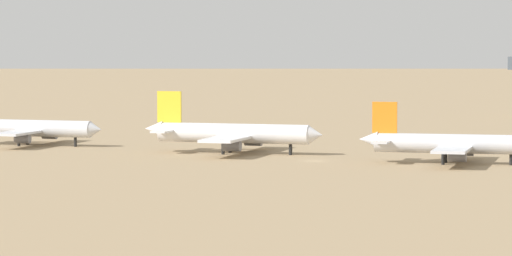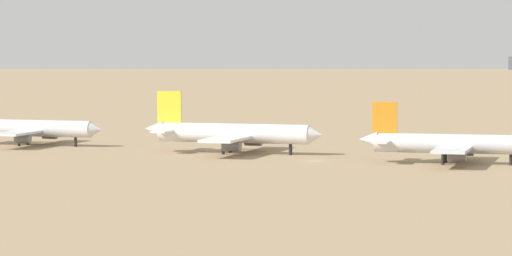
{
  "view_description": "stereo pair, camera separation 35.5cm",
  "coord_description": "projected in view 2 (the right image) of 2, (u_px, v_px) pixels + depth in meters",
  "views": [
    {
      "loc": [
        121.3,
        -285.03,
        26.97
      ],
      "look_at": [
        -15.11,
        4.17,
        6.0
      ],
      "focal_mm": 108.29,
      "sensor_mm": 36.0,
      "label": 1
    },
    {
      "loc": [
        121.62,
        -284.88,
        26.97
      ],
      "look_at": [
        -15.11,
        4.17,
        6.0
      ],
      "focal_mm": 108.29,
      "sensor_mm": 36.0,
      "label": 2
    }
  ],
  "objects": [
    {
      "name": "parked_jet_orange_3",
      "position": [
        450.0,
        144.0,
        303.73
      ],
      "size": [
        36.49,
        31.21,
        12.12
      ],
      "rotation": [
        0.0,
        0.0,
        0.2
      ],
      "color": "silver",
      "rests_on": "ground"
    },
    {
      "name": "parked_jet_yellow_2",
      "position": [
        232.0,
        133.0,
        328.6
      ],
      "size": [
        39.81,
        33.85,
        13.16
      ],
      "rotation": [
        0.0,
        0.0,
        0.15
      ],
      "color": "white",
      "rests_on": "ground"
    },
    {
      "name": "parked_jet_orange_1",
      "position": [
        27.0,
        128.0,
        351.07
      ],
      "size": [
        36.45,
        30.95,
        12.05
      ],
      "rotation": [
        0.0,
        0.0,
        0.14
      ],
      "color": "silver",
      "rests_on": "ground"
    },
    {
      "name": "ground",
      "position": [
        315.0,
        161.0,
        310.63
      ],
      "size": [
        4000.0,
        4000.0,
        0.0
      ],
      "primitive_type": "plane",
      "color": "#9E8460"
    },
    {
      "name": "ridge_far_west",
      "position": [
        177.0,
        13.0,
        1389.27
      ],
      "size": [
        290.6,
        250.08,
        79.56
      ],
      "primitive_type": "pyramid",
      "rotation": [
        0.0,
        0.0,
        -0.12
      ],
      "color": "slate",
      "rests_on": "ground"
    }
  ]
}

